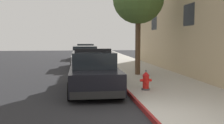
% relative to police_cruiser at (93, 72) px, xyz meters
% --- Properties ---
extents(ground_plane, '(32.71, 60.00, 0.20)m').
position_rel_police_cruiser_xyz_m(ground_plane, '(-2.88, 5.59, -0.84)').
color(ground_plane, '#232326').
extents(sidewalk_pavement, '(3.68, 60.00, 0.14)m').
position_rel_police_cruiser_xyz_m(sidewalk_pavement, '(3.12, 5.59, -0.67)').
color(sidewalk_pavement, '#ADA89E').
rests_on(sidewalk_pavement, ground).
extents(curb_painted_edge, '(0.08, 60.00, 0.14)m').
position_rel_police_cruiser_xyz_m(curb_painted_edge, '(1.24, 5.59, -0.67)').
color(curb_painted_edge, maroon).
rests_on(curb_painted_edge, ground).
extents(police_cruiser, '(1.94, 4.84, 1.68)m').
position_rel_police_cruiser_xyz_m(police_cruiser, '(0.00, 0.00, 0.00)').
color(police_cruiser, black).
rests_on(police_cruiser, ground).
extents(parked_car_silver_ahead, '(1.94, 4.84, 1.56)m').
position_rel_police_cruiser_xyz_m(parked_car_silver_ahead, '(-0.13, 8.14, -0.00)').
color(parked_car_silver_ahead, '#B2B5BA').
rests_on(parked_car_silver_ahead, ground).
extents(parked_car_dark_far, '(1.94, 4.84, 1.56)m').
position_rel_police_cruiser_xyz_m(parked_car_dark_far, '(0.16, 16.32, -0.00)').
color(parked_car_dark_far, black).
rests_on(parked_car_dark_far, ground).
extents(fire_hydrant, '(0.44, 0.40, 0.76)m').
position_rel_police_cruiser_xyz_m(fire_hydrant, '(1.94, -0.97, -0.25)').
color(fire_hydrant, '#4C4C51').
rests_on(fire_hydrant, sidewalk_pavement).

